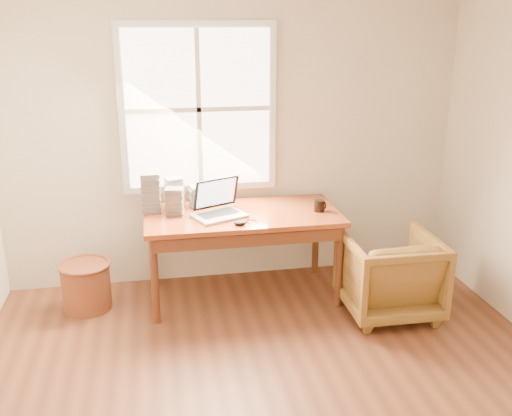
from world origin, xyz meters
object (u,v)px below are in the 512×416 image
(armchair, at_px, (389,274))
(cd_stack_a, at_px, (174,193))
(laptop, at_px, (219,201))
(desk, at_px, (242,215))
(wicker_stool, at_px, (86,287))
(coffee_mug, at_px, (319,206))

(armchair, bearing_deg, cd_stack_a, -23.45)
(armchair, height_order, laptop, laptop)
(desk, distance_m, laptop, 0.27)
(desk, distance_m, wicker_stool, 1.40)
(coffee_mug, bearing_deg, desk, 162.43)
(wicker_stool, height_order, laptop, laptop)
(cd_stack_a, bearing_deg, desk, -23.99)
(desk, xyz_separation_m, wicker_stool, (-1.29, 0.00, -0.54))
(wicker_stool, relative_size, cd_stack_a, 1.52)
(wicker_stool, relative_size, coffee_mug, 4.04)
(laptop, distance_m, coffee_mug, 0.84)
(desk, bearing_deg, laptop, -159.80)
(cd_stack_a, bearing_deg, wicker_stool, -162.35)
(desk, xyz_separation_m, coffee_mug, (0.63, -0.08, 0.07))
(coffee_mug, relative_size, cd_stack_a, 0.38)
(wicker_stool, distance_m, cd_stack_a, 1.05)
(wicker_stool, height_order, coffee_mug, coffee_mug)
(armchair, bearing_deg, laptop, -17.35)
(laptop, height_order, cd_stack_a, laptop)
(laptop, distance_m, cd_stack_a, 0.46)
(desk, relative_size, wicker_stool, 4.12)
(desk, relative_size, armchair, 2.18)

